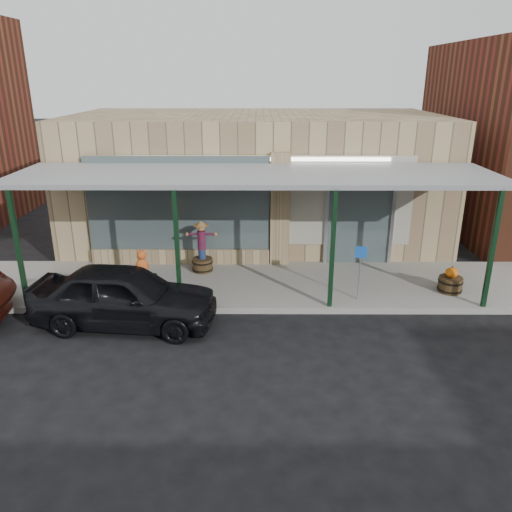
{
  "coord_description": "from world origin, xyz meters",
  "views": [
    {
      "loc": [
        0.08,
        -8.76,
        5.38
      ],
      "look_at": [
        0.03,
        2.6,
        1.26
      ],
      "focal_mm": 35.0,
      "sensor_mm": 36.0,
      "label": 1
    }
  ],
  "objects_px": {
    "barrel_scarecrow": "(202,254)",
    "parked_sedan": "(124,296)",
    "handicap_sign": "(360,266)",
    "barrel_pumpkin": "(450,283)"
  },
  "relations": [
    {
      "from": "parked_sedan",
      "to": "handicap_sign",
      "type": "bearing_deg",
      "value": -73.41
    },
    {
      "from": "barrel_pumpkin",
      "to": "handicap_sign",
      "type": "xyz_separation_m",
      "value": [
        -2.45,
        -0.47,
        0.64
      ]
    },
    {
      "from": "barrel_scarecrow",
      "to": "barrel_pumpkin",
      "type": "height_order",
      "value": "barrel_scarecrow"
    },
    {
      "from": "barrel_pumpkin",
      "to": "barrel_scarecrow",
      "type": "bearing_deg",
      "value": 167.75
    },
    {
      "from": "barrel_scarecrow",
      "to": "parked_sedan",
      "type": "bearing_deg",
      "value": -132.69
    },
    {
      "from": "handicap_sign",
      "to": "barrel_scarecrow",
      "type": "bearing_deg",
      "value": 164.67
    },
    {
      "from": "handicap_sign",
      "to": "parked_sedan",
      "type": "distance_m",
      "value": 5.6
    },
    {
      "from": "barrel_pumpkin",
      "to": "parked_sedan",
      "type": "xyz_separation_m",
      "value": [
        -7.94,
        -1.54,
        0.31
      ]
    },
    {
      "from": "barrel_pumpkin",
      "to": "parked_sedan",
      "type": "bearing_deg",
      "value": -169.01
    },
    {
      "from": "barrel_scarecrow",
      "to": "handicap_sign",
      "type": "relative_size",
      "value": 1.07
    }
  ]
}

